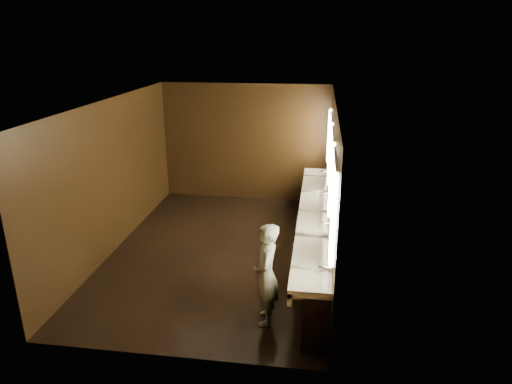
# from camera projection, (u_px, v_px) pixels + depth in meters

# --- Properties ---
(floor) EXTENTS (6.00, 6.00, 0.00)m
(floor) POSITION_uv_depth(u_px,v_px,m) (220.00, 251.00, 8.63)
(floor) COLOR black
(floor) RESTS_ON ground
(ceiling) EXTENTS (4.00, 6.00, 0.02)m
(ceiling) POSITION_uv_depth(u_px,v_px,m) (216.00, 102.00, 7.70)
(ceiling) COLOR #2D2D2B
(ceiling) RESTS_ON wall_back
(wall_back) EXTENTS (4.00, 0.02, 2.80)m
(wall_back) POSITION_uv_depth(u_px,v_px,m) (245.00, 143.00, 10.97)
(wall_back) COLOR black
(wall_back) RESTS_ON floor
(wall_front) EXTENTS (4.00, 0.02, 2.80)m
(wall_front) POSITION_uv_depth(u_px,v_px,m) (163.00, 258.00, 5.36)
(wall_front) COLOR black
(wall_front) RESTS_ON floor
(wall_left) EXTENTS (0.02, 6.00, 2.80)m
(wall_left) POSITION_uv_depth(u_px,v_px,m) (113.00, 176.00, 8.43)
(wall_left) COLOR black
(wall_left) RESTS_ON floor
(wall_right) EXTENTS (0.02, 6.00, 2.80)m
(wall_right) POSITION_uv_depth(u_px,v_px,m) (331.00, 186.00, 7.90)
(wall_right) COLOR black
(wall_right) RESTS_ON floor
(sink_counter) EXTENTS (0.55, 5.40, 1.01)m
(sink_counter) POSITION_uv_depth(u_px,v_px,m) (317.00, 233.00, 8.23)
(sink_counter) COLOR black
(sink_counter) RESTS_ON floor
(mirror_band) EXTENTS (0.06, 5.03, 1.15)m
(mirror_band) POSITION_uv_depth(u_px,v_px,m) (331.00, 166.00, 7.79)
(mirror_band) COLOR #FEEEBA
(mirror_band) RESTS_ON wall_right
(person) EXTENTS (0.39, 0.57, 1.49)m
(person) POSITION_uv_depth(u_px,v_px,m) (266.00, 274.00, 6.31)
(person) COLOR #8FC0D6
(person) RESTS_ON floor
(trash_bin) EXTENTS (0.49, 0.49, 0.60)m
(trash_bin) POSITION_uv_depth(u_px,v_px,m) (303.00, 261.00, 7.62)
(trash_bin) COLOR black
(trash_bin) RESTS_ON floor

